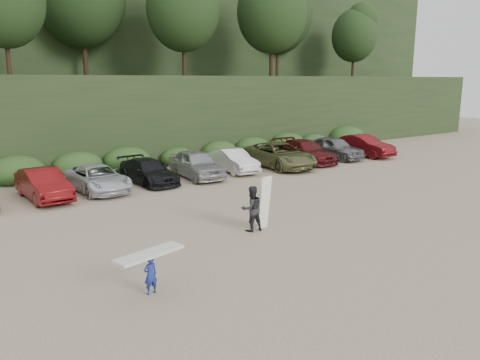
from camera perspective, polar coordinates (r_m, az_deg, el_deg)
ground at (r=18.10m, az=1.04°, el=-6.32°), size 120.00×120.00×0.00m
hillside_backdrop at (r=51.06m, az=-24.84°, el=17.25°), size 90.00×41.50×28.00m
parked_cars at (r=26.25m, az=-12.19°, el=0.97°), size 39.58×6.21×1.65m
child_surfer at (r=13.07m, az=-10.92°, el=-10.22°), size 2.07×1.01×1.20m
adult_surfer at (r=17.99m, az=1.57°, el=-3.44°), size 1.34×0.77×2.09m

